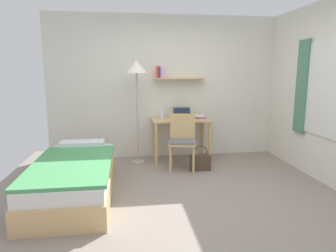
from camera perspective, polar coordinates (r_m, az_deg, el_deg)
The scene contains 10 objects.
ground_plane at distance 3.92m, azimuth 4.40°, elevation -13.60°, with size 5.28×5.28×0.00m, color gray.
wall_back at distance 5.58m, azimuth 0.19°, elevation 7.41°, with size 4.40×0.27×2.60m.
bed at distance 4.10m, azimuth -17.41°, elevation -9.36°, with size 0.96×2.02×0.54m.
desk at distance 5.37m, azimuth 2.50°, elevation -0.11°, with size 1.04×0.57×0.76m.
desk_chair at distance 4.90m, azimuth 2.76°, elevation -2.49°, with size 0.51×0.48×0.90m.
standing_lamp at distance 5.11m, azimuth -6.04°, elevation 9.96°, with size 0.36×0.36×1.78m.
laptop at distance 5.43m, azimuth 2.73°, elevation 2.04°, with size 0.32×0.21×0.19m.
water_bottle at distance 5.24m, azimuth -1.21°, elevation 2.41°, with size 0.06×0.06×0.21m, color silver.
book_stack at distance 5.47m, azimuth 6.13°, elevation 1.84°, with size 0.20×0.23×0.05m.
handbag at distance 4.92m, azimuth 6.20°, elevation -6.86°, with size 0.33×0.12×0.41m.
Camera 1 is at (-0.77, -3.50, 1.59)m, focal length 31.85 mm.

